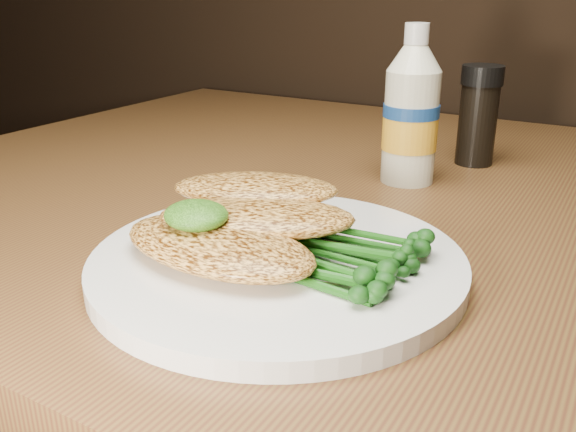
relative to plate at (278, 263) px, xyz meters
The scene contains 8 objects.
plate is the anchor object (origin of this frame).
chicken_front 0.05m from the plate, 131.86° to the right, with size 0.15×0.08×0.02m, color #EEAA4B.
chicken_mid 0.04m from the plate, 157.72° to the left, with size 0.14×0.07×0.02m, color #EEAA4B.
chicken_back 0.08m from the plate, 136.17° to the left, with size 0.13×0.07×0.02m, color #EEAA4B.
pesto_front 0.07m from the plate, 147.70° to the right, with size 0.05×0.04×0.02m, color #0F3307.
broccolini_bundle 0.04m from the plate, ahead, with size 0.13×0.10×0.02m, color #164D11, non-canonical shape.
mayo_bottle 0.26m from the plate, 88.87° to the left, with size 0.06×0.06×0.16m, color beige, non-canonical shape.
pepper_grinder 0.36m from the plate, 82.25° to the left, with size 0.05×0.05×0.11m, color black, non-canonical shape.
Camera 1 is at (0.15, 0.49, 0.95)m, focal length 38.55 mm.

